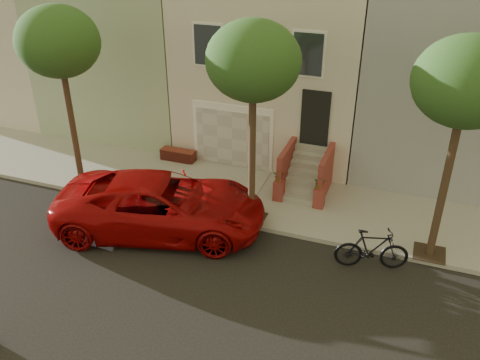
% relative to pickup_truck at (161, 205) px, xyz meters
% --- Properties ---
extents(ground, '(90.00, 90.00, 0.00)m').
position_rel_pickup_truck_xyz_m(ground, '(1.50, -2.55, -0.90)').
color(ground, black).
rests_on(ground, ground).
extents(sidewalk, '(40.00, 3.70, 0.15)m').
position_rel_pickup_truck_xyz_m(sidewalk, '(1.50, 2.80, -0.82)').
color(sidewalk, gray).
rests_on(sidewalk, ground).
extents(house_row, '(33.10, 11.70, 7.00)m').
position_rel_pickup_truck_xyz_m(house_row, '(1.50, 8.63, 2.75)').
color(house_row, beige).
rests_on(house_row, sidewalk).
extents(tree_left, '(2.70, 2.57, 6.30)m').
position_rel_pickup_truck_xyz_m(tree_left, '(-4.00, 1.35, 4.36)').
color(tree_left, '#2D2116').
rests_on(tree_left, sidewalk).
extents(tree_mid, '(2.70, 2.57, 6.30)m').
position_rel_pickup_truck_xyz_m(tree_mid, '(2.50, 1.35, 4.36)').
color(tree_mid, '#2D2116').
rests_on(tree_mid, sidewalk).
extents(tree_right, '(2.70, 2.57, 6.30)m').
position_rel_pickup_truck_xyz_m(tree_right, '(8.00, 1.35, 4.36)').
color(tree_right, '#2D2116').
rests_on(tree_right, sidewalk).
extents(pickup_truck, '(6.99, 4.53, 1.79)m').
position_rel_pickup_truck_xyz_m(pickup_truck, '(0.00, 0.00, 0.00)').
color(pickup_truck, '#970709').
rests_on(pickup_truck, ground).
extents(motorcycle, '(2.14, 1.10, 1.24)m').
position_rel_pickup_truck_xyz_m(motorcycle, '(6.43, 0.30, -0.27)').
color(motorcycle, black).
rests_on(motorcycle, ground).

